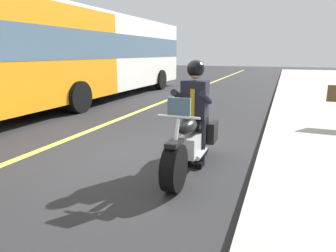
% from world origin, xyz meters
% --- Properties ---
extents(ground_plane, '(80.00, 80.00, 0.00)m').
position_xyz_m(ground_plane, '(0.00, 0.00, 0.00)').
color(ground_plane, '#28282B').
extents(lane_center_stripe, '(60.00, 0.16, 0.01)m').
position_xyz_m(lane_center_stripe, '(0.00, -2.00, 0.01)').
color(lane_center_stripe, '#E5DB4C').
rests_on(lane_center_stripe, ground_plane).
extents(motorcycle_main, '(2.21, 0.62, 1.26)m').
position_xyz_m(motorcycle_main, '(0.20, 1.01, 0.45)').
color(motorcycle_main, black).
rests_on(motorcycle_main, ground_plane).
extents(rider_main, '(0.63, 0.55, 1.74)m').
position_xyz_m(rider_main, '(0.01, 1.00, 1.04)').
color(rider_main, black).
rests_on(rider_main, ground_plane).
extents(bus_near, '(11.05, 2.70, 3.30)m').
position_xyz_m(bus_near, '(-6.62, -4.89, 1.87)').
color(bus_near, white).
rests_on(bus_near, ground_plane).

